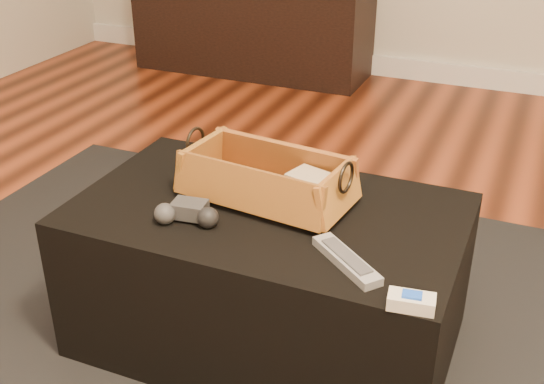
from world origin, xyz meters
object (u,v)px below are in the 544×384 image
at_px(game_controller, 188,213).
at_px(silver_remote, 346,260).
at_px(media_cabinet, 252,26).
at_px(ottoman, 268,276).
at_px(cream_gadget, 411,302).
at_px(wicker_basket, 267,181).
at_px(tv_remote, 256,190).

relative_size(game_controller, silver_remote, 0.86).
height_order(media_cabinet, silver_remote, media_cabinet).
bearing_deg(ottoman, cream_gadget, -32.24).
distance_m(wicker_basket, silver_remote, 0.36).
relative_size(ottoman, cream_gadget, 9.87).
height_order(tv_remote, silver_remote, tv_remote).
height_order(media_cabinet, wicker_basket, wicker_basket).
bearing_deg(game_controller, cream_gadget, -12.28).
relative_size(media_cabinet, ottoman, 1.40).
distance_m(game_controller, silver_remote, 0.42).
distance_m(ottoman, silver_remote, 0.39).
distance_m(tv_remote, cream_gadget, 0.57).
bearing_deg(ottoman, silver_remote, -32.94).
bearing_deg(tv_remote, game_controller, -119.90).
relative_size(media_cabinet, cream_gadget, 13.81).
relative_size(ottoman, game_controller, 5.86).
xyz_separation_m(silver_remote, cream_gadget, (0.17, -0.10, 0.00)).
xyz_separation_m(wicker_basket, silver_remote, (0.29, -0.22, -0.04)).
bearing_deg(wicker_basket, media_cabinet, 115.41).
height_order(ottoman, wicker_basket, wicker_basket).
relative_size(tv_remote, game_controller, 1.39).
bearing_deg(wicker_basket, ottoman, -62.90).
bearing_deg(game_controller, media_cabinet, 111.08).
xyz_separation_m(wicker_basket, game_controller, (-0.13, -0.19, -0.03)).
bearing_deg(wicker_basket, cream_gadget, -34.89).
bearing_deg(tv_remote, silver_remote, -32.07).
distance_m(tv_remote, game_controller, 0.21).
bearing_deg(wicker_basket, silver_remote, -36.96).
height_order(tv_remote, cream_gadget, tv_remote).
bearing_deg(silver_remote, cream_gadget, -31.12).
distance_m(silver_remote, cream_gadget, 0.20).
xyz_separation_m(ottoman, silver_remote, (0.26, -0.17, 0.22)).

